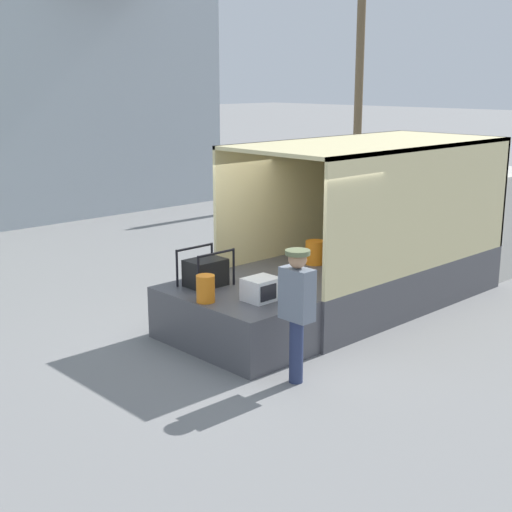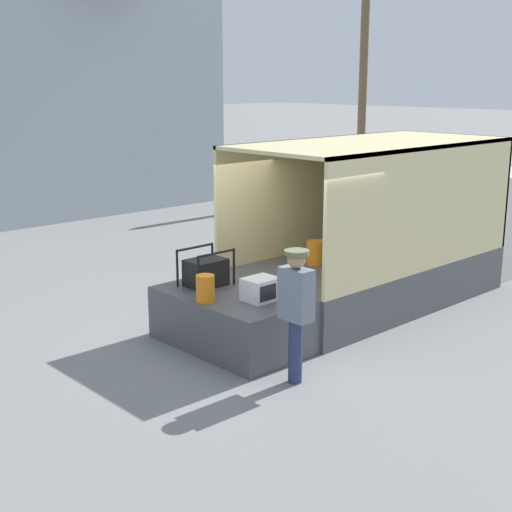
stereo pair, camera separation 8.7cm
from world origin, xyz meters
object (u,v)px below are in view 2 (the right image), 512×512
Objects in this scene: box_truck at (419,241)px; orange_bucket at (205,289)px; microwave at (261,289)px; worker_person at (296,302)px; utility_pole at (364,64)px; portable_generator at (207,272)px.

orange_bucket is (-5.20, -0.03, 0.13)m from box_truck.
box_truck reaches higher than microwave.
worker_person is at bearing -162.65° from box_truck.
utility_pole is (13.24, 7.94, 3.32)m from orange_bucket.
utility_pole reaches higher than orange_bucket.
box_truck reaches higher than portable_generator.
orange_bucket is (-0.54, -0.62, -0.02)m from portable_generator.
microwave is 0.26× the size of worker_person.
worker_person is (-0.30, -2.14, 0.08)m from portable_generator.
box_truck is 5.20m from worker_person.
portable_generator is 0.82m from orange_bucket.
box_truck is 11.79m from utility_pole.
portable_generator is at bearing -150.06° from utility_pole.
orange_bucket is at bearing 142.30° from microwave.
box_truck is 0.84× the size of utility_pole.
portable_generator is (-0.07, 1.10, 0.05)m from microwave.
orange_bucket is 15.79m from utility_pole.
orange_bucket is (-0.61, 0.47, 0.03)m from microwave.
box_truck is at bearing -7.20° from portable_generator.
utility_pole reaches higher than box_truck.
portable_generator is at bearing 49.09° from orange_bucket.
box_truck is 14.91× the size of microwave.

